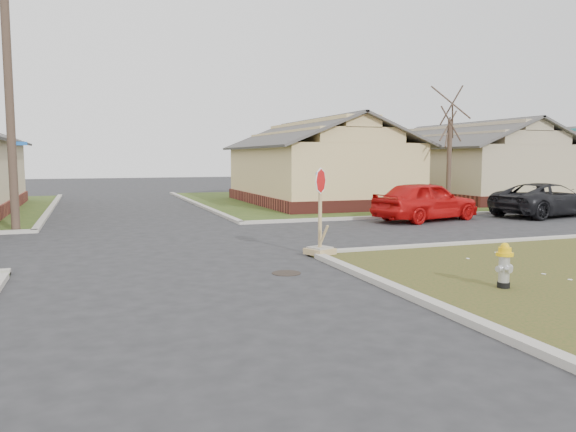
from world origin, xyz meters
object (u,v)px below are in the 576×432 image
object	(u,v)px
dark_pickup	(547,200)
red_sedan	(426,201)
stop_sign	(320,236)
fire_hydrant	(504,263)
utility_pole	(9,93)

from	to	relation	value
dark_pickup	red_sedan	bearing A→B (deg)	77.23
stop_sign	red_sedan	size ratio (longest dim) A/B	0.48
fire_hydrant	red_sedan	distance (m)	11.95
stop_sign	red_sedan	bearing A→B (deg)	17.58
fire_hydrant	stop_sign	xyz separation A→B (m)	(-1.87, 4.63, 0.00)
utility_pole	red_sedan	bearing A→B (deg)	-5.91
dark_pickup	fire_hydrant	bearing A→B (deg)	122.99
stop_sign	dark_pickup	bearing A→B (deg)	1.18
utility_pole	dark_pickup	size ratio (longest dim) A/B	1.74
utility_pole	red_sedan	xyz separation A→B (m)	(15.10, -1.56, -3.86)
utility_pole	stop_sign	world-z (taller)	utility_pole
utility_pole	dark_pickup	world-z (taller)	utility_pole
fire_hydrant	stop_sign	bearing A→B (deg)	101.80
fire_hydrant	dark_pickup	bearing A→B (deg)	32.86
dark_pickup	utility_pole	bearing A→B (deg)	74.97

